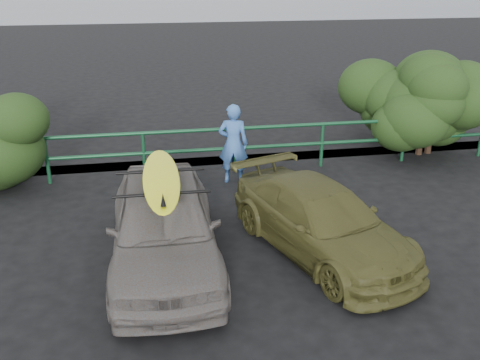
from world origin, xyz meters
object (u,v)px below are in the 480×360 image
at_px(guardrail, 190,152).
at_px(man, 233,144).
at_px(surfboard, 161,178).
at_px(olive_vehicle, 321,221).
at_px(sedan, 164,225).

xyz_separation_m(guardrail, man, (0.85, -0.60, 0.33)).
bearing_deg(guardrail, surfboard, -101.06).
distance_m(olive_vehicle, surfboard, 2.62).
bearing_deg(surfboard, olive_vehicle, 0.33).
relative_size(sedan, olive_vehicle, 1.06).
height_order(guardrail, surfboard, surfboard).
bearing_deg(sedan, surfboard, 0.00).
distance_m(man, surfboard, 3.63).
bearing_deg(olive_vehicle, sedan, 160.79).
height_order(olive_vehicle, man, man).
bearing_deg(man, sedan, 77.08).
bearing_deg(olive_vehicle, man, 86.33).
bearing_deg(guardrail, man, -34.93).
relative_size(guardrail, sedan, 3.52).
distance_m(guardrail, sedan, 3.88).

